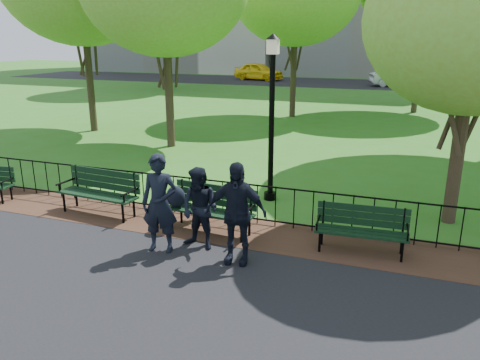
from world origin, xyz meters
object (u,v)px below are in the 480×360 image
(person_mid, at_px, (200,209))
(sedan_silver, at_px, (398,77))
(park_bench_right_a, at_px, (362,224))
(person_right, at_px, (236,213))
(park_bench_main, at_px, (197,201))
(taxi, at_px, (259,71))
(park_bench_left_a, at_px, (100,187))
(tree_near_e, at_px, (476,20))
(lamppost, at_px, (272,113))
(person_left, at_px, (160,203))

(person_mid, height_order, sedan_silver, person_mid)
(person_mid, bearing_deg, park_bench_right_a, 26.66)
(person_right, bearing_deg, person_mid, 152.49)
(park_bench_right_a, bearing_deg, park_bench_main, 178.70)
(taxi, bearing_deg, park_bench_main, -149.41)
(park_bench_main, distance_m, taxi, 35.55)
(sedan_silver, bearing_deg, taxi, 63.53)
(park_bench_left_a, height_order, tree_near_e, tree_near_e)
(park_bench_right_a, height_order, tree_near_e, tree_near_e)
(lamppost, relative_size, sedan_silver, 0.90)
(park_bench_right_a, height_order, sedan_silver, sedan_silver)
(park_bench_right_a, xyz_separation_m, person_right, (-2.06, -1.20, 0.39))
(park_bench_left_a, xyz_separation_m, tree_near_e, (7.45, 2.16, 3.57))
(park_bench_right_a, distance_m, person_left, 3.77)
(park_bench_main, bearing_deg, tree_near_e, 30.09)
(park_bench_left_a, bearing_deg, person_mid, -12.68)
(park_bench_main, relative_size, taxi, 0.41)
(tree_near_e, bearing_deg, lamppost, 178.73)
(lamppost, relative_size, tree_near_e, 0.66)
(tree_near_e, relative_size, person_mid, 3.83)
(tree_near_e, relative_size, person_left, 3.24)
(tree_near_e, xyz_separation_m, sedan_silver, (-2.18, 30.15, -3.45))
(park_bench_right_a, relative_size, person_right, 0.93)
(park_bench_right_a, bearing_deg, taxi, 107.51)
(park_bench_right_a, distance_m, person_mid, 3.04)
(park_bench_right_a, height_order, person_left, person_left)
(park_bench_left_a, bearing_deg, tree_near_e, 21.01)
(tree_near_e, bearing_deg, park_bench_right_a, -127.19)
(person_left, height_order, taxi, person_left)
(tree_near_e, height_order, person_left, tree_near_e)
(park_bench_left_a, height_order, park_bench_right_a, park_bench_left_a)
(park_bench_left_a, relative_size, person_right, 1.07)
(lamppost, height_order, person_left, lamppost)
(lamppost, distance_m, taxi, 33.54)
(lamppost, xyz_separation_m, person_left, (-1.10, -3.52, -1.21))
(park_bench_main, relative_size, person_mid, 1.22)
(sedan_silver, bearing_deg, park_bench_left_a, 152.41)
(lamppost, height_order, tree_near_e, tree_near_e)
(park_bench_left_a, xyz_separation_m, person_mid, (2.89, -0.91, 0.17))
(sedan_silver, bearing_deg, lamppost, 158.01)
(person_left, relative_size, sedan_silver, 0.42)
(taxi, bearing_deg, person_left, -150.22)
(lamppost, distance_m, sedan_silver, 30.15)
(sedan_silver, bearing_deg, park_bench_right_a, 162.59)
(park_bench_right_a, xyz_separation_m, person_left, (-3.54, -1.24, 0.40))
(park_bench_left_a, height_order, person_left, person_left)
(person_mid, distance_m, sedan_silver, 33.30)
(person_mid, bearing_deg, person_right, -10.72)
(park_bench_left_a, distance_m, tree_near_e, 8.54)
(person_mid, xyz_separation_m, person_right, (0.84, -0.31, 0.14))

